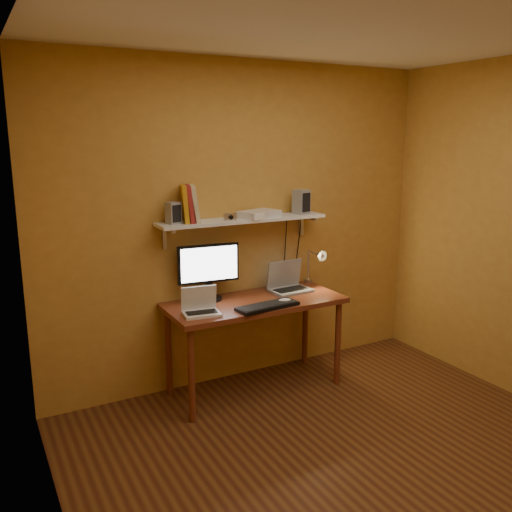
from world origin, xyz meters
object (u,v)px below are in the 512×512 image
desk (255,311)px  monitor (209,269)px  shelf_camera (230,217)px  wall_shelf (243,220)px  desk_lamp (316,262)px  router (259,214)px  netbook (200,306)px  speaker_left (173,213)px  mouse (285,301)px  keyboard (268,306)px  laptop (288,283)px  speaker_right (301,202)px

desk → monitor: size_ratio=2.85×
desk → shelf_camera: bearing=139.8°
wall_shelf → monitor: bearing=-179.3°
desk → desk_lamp: (0.66, 0.13, 0.29)m
desk_lamp → router: (-0.52, 0.06, 0.44)m
wall_shelf → router: 0.14m
desk_lamp → shelf_camera: (-0.81, -0.00, 0.45)m
wall_shelf → shelf_camera: shelf_camera is taller
netbook → speaker_left: 0.72m
netbook → mouse: bearing=1.7°
desk → mouse: (0.16, -0.18, 0.11)m
keyboard → desk: bearing=82.6°
mouse → shelf_camera: (-0.31, 0.30, 0.63)m
keyboard → laptop: bearing=35.1°
monitor → laptop: (0.68, -0.07, -0.18)m
wall_shelf → speaker_right: (0.54, -0.01, 0.12)m
netbook → router: bearing=32.4°
netbook → wall_shelf: bearing=38.8°
mouse → router: 0.73m
desk_lamp → router: bearing=173.7°
wall_shelf → netbook: wall_shelf is taller
netbook → desk_lamp: 1.19m
mouse → speaker_right: size_ratio=0.55×
desk → speaker_right: speaker_right is taller
wall_shelf → mouse: 0.72m
mouse → netbook: bearing=-174.3°
monitor → speaker_left: bearing=-174.4°
wall_shelf → desk_lamp: bearing=-5.9°
monitor → netbook: monitor is taller
wall_shelf → desk_lamp: wall_shelf is taller
monitor → router: (0.44, -0.01, 0.40)m
netbook → router: 0.92m
keyboard → monitor: bearing=121.1°
desk → speaker_left: 1.00m
wall_shelf → shelf_camera: bearing=-154.7°
router → shelf_camera: bearing=-168.2°
desk → speaker_right: bearing=18.8°
netbook → shelf_camera: shelf_camera is taller
monitor → mouse: size_ratio=4.48×
monitor → desk_lamp: bearing=2.1°
desk_lamp → speaker_right: speaker_right is taller
netbook → keyboard: 0.51m
laptop → mouse: (-0.21, -0.29, -0.05)m
monitor → laptop: monitor is taller
speaker_left → desk: bearing=-31.2°
wall_shelf → router: bearing=-4.2°
laptop → netbook: 0.90m
wall_shelf → desk: bearing=-90.0°
wall_shelf → netbook: size_ratio=4.89×
speaker_right → router: speaker_right is taller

